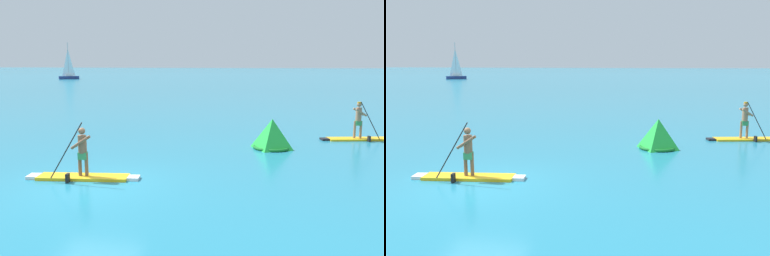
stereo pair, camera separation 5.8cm
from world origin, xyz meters
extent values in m
plane|color=teal|center=(0.00, 0.00, 0.00)|extent=(440.00, 440.00, 0.00)
cube|color=yellow|center=(-0.57, 0.53, 0.05)|extent=(2.88, 0.98, 0.09)
cube|color=white|center=(-2.14, 0.36, 0.05)|extent=(0.40, 0.51, 0.09)
cube|color=white|center=(1.01, 0.70, 0.05)|extent=(0.39, 0.45, 0.09)
cylinder|color=brown|center=(-0.66, 0.52, 0.46)|extent=(0.11, 0.11, 0.73)
cylinder|color=brown|center=(-0.45, 0.54, 0.46)|extent=(0.11, 0.11, 0.73)
cube|color=#338C4C|center=(-0.56, 0.53, 0.73)|extent=(0.28, 0.25, 0.22)
cylinder|color=brown|center=(-0.56, 0.53, 1.10)|extent=(0.26, 0.26, 0.55)
sphere|color=brown|center=(-0.56, 0.53, 1.51)|extent=(0.21, 0.21, 0.21)
cylinder|color=brown|center=(-0.59, 0.37, 1.16)|extent=(0.54, 0.15, 0.40)
cylinder|color=brown|center=(-0.62, 0.68, 1.16)|extent=(0.54, 0.15, 0.40)
cylinder|color=black|center=(-0.86, 0.05, 0.99)|extent=(1.05, 0.15, 1.72)
cube|color=black|center=(-0.86, 0.05, 0.11)|extent=(0.10, 0.21, 0.32)
cube|color=yellow|center=(9.38, 8.64, 0.04)|extent=(2.89, 1.25, 0.09)
cube|color=black|center=(7.83, 8.33, 0.04)|extent=(0.43, 0.49, 0.09)
cylinder|color=#997051|center=(9.47, 8.66, 0.49)|extent=(0.11, 0.11, 0.80)
cylinder|color=#997051|center=(9.19, 8.61, 0.49)|extent=(0.11, 0.11, 0.80)
cube|color=#338C4C|center=(9.33, 8.63, 0.80)|extent=(0.30, 0.27, 0.22)
cylinder|color=#997051|center=(9.33, 8.63, 1.21)|extent=(0.26, 0.26, 0.63)
sphere|color=#997051|center=(9.33, 8.63, 1.66)|extent=(0.21, 0.21, 0.21)
cylinder|color=orange|center=(9.33, 8.63, 1.75)|extent=(0.18, 0.18, 0.06)
cylinder|color=#997051|center=(9.35, 8.79, 1.31)|extent=(0.54, 0.20, 0.39)
cylinder|color=#997051|center=(9.41, 8.49, 1.31)|extent=(0.54, 0.20, 0.39)
cylinder|color=black|center=(9.76, 8.25, 0.97)|extent=(0.98, 0.23, 1.74)
cube|color=black|center=(9.76, 8.25, 0.11)|extent=(0.12, 0.21, 0.32)
pyramid|color=green|center=(5.35, 6.04, 0.63)|extent=(1.69, 1.69, 1.26)
torus|color=#167226|center=(5.35, 6.04, 0.06)|extent=(1.58, 1.58, 0.12)
cube|color=navy|center=(-34.45, 68.19, 0.31)|extent=(3.89, 3.04, 0.63)
cylinder|color=#B2B2B7|center=(-34.45, 68.19, 4.03)|extent=(0.12, 0.12, 6.82)
pyramid|color=white|center=(-34.45, 68.19, 3.46)|extent=(1.72, 0.72, 5.48)
cube|color=silver|center=(-34.45, 68.19, 0.81)|extent=(1.59, 1.37, 0.38)
camera|label=1|loc=(4.83, -11.00, 3.62)|focal=37.99mm
camera|label=2|loc=(4.89, -10.99, 3.62)|focal=37.99mm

